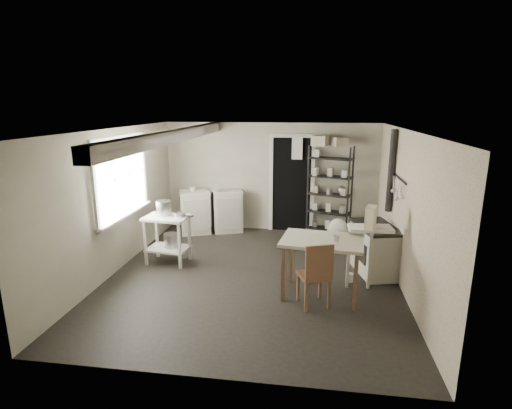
# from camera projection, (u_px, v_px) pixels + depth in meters

# --- Properties ---
(floor) EXTENTS (5.00, 5.00, 0.00)m
(floor) POSITION_uv_depth(u_px,v_px,m) (253.00, 276.00, 6.38)
(floor) COLOR black
(floor) RESTS_ON ground
(ceiling) EXTENTS (5.00, 5.00, 0.00)m
(ceiling) POSITION_uv_depth(u_px,v_px,m) (253.00, 130.00, 5.82)
(ceiling) COLOR beige
(ceiling) RESTS_ON wall_back
(wall_back) EXTENTS (4.50, 0.02, 2.30)m
(wall_back) POSITION_uv_depth(u_px,v_px,m) (271.00, 177.00, 8.50)
(wall_back) COLOR #B3AF99
(wall_back) RESTS_ON ground
(wall_front) EXTENTS (4.50, 0.02, 2.30)m
(wall_front) POSITION_uv_depth(u_px,v_px,m) (213.00, 272.00, 3.70)
(wall_front) COLOR #B3AF99
(wall_front) RESTS_ON ground
(wall_left) EXTENTS (0.02, 5.00, 2.30)m
(wall_left) POSITION_uv_depth(u_px,v_px,m) (115.00, 201.00, 6.41)
(wall_left) COLOR #B3AF99
(wall_left) RESTS_ON ground
(wall_right) EXTENTS (0.02, 5.00, 2.30)m
(wall_right) POSITION_uv_depth(u_px,v_px,m) (406.00, 211.00, 5.79)
(wall_right) COLOR #B3AF99
(wall_right) RESTS_ON ground
(window) EXTENTS (0.12, 1.76, 1.28)m
(window) POSITION_uv_depth(u_px,v_px,m) (121.00, 178.00, 6.51)
(window) COLOR silver
(window) RESTS_ON wall_left
(doorway) EXTENTS (0.96, 0.10, 2.08)m
(doorway) POSITION_uv_depth(u_px,v_px,m) (292.00, 185.00, 8.44)
(doorway) COLOR silver
(doorway) RESTS_ON ground
(ceiling_beam) EXTENTS (0.18, 5.00, 0.18)m
(ceiling_beam) POSITION_uv_depth(u_px,v_px,m) (174.00, 136.00, 6.01)
(ceiling_beam) COLOR silver
(ceiling_beam) RESTS_ON ceiling
(wallpaper_panel) EXTENTS (0.01, 5.00, 2.30)m
(wallpaper_panel) POSITION_uv_depth(u_px,v_px,m) (406.00, 211.00, 5.79)
(wallpaper_panel) COLOR beige
(wallpaper_panel) RESTS_ON wall_right
(utensil_rail) EXTENTS (0.06, 1.20, 0.44)m
(utensil_rail) POSITION_uv_depth(u_px,v_px,m) (396.00, 177.00, 6.28)
(utensil_rail) COLOR #B0B0B3
(utensil_rail) RESTS_ON wall_right
(prep_table) EXTENTS (0.77, 0.59, 0.83)m
(prep_table) POSITION_uv_depth(u_px,v_px,m) (168.00, 240.00, 6.82)
(prep_table) COLOR silver
(prep_table) RESTS_ON ground
(stockpot) EXTENTS (0.33, 0.33, 0.27)m
(stockpot) POSITION_uv_depth(u_px,v_px,m) (164.00, 209.00, 6.78)
(stockpot) COLOR #B0B0B3
(stockpot) RESTS_ON prep_table
(saucepan) EXTENTS (0.21, 0.21, 0.10)m
(saucepan) POSITION_uv_depth(u_px,v_px,m) (180.00, 216.00, 6.69)
(saucepan) COLOR #B0B0B3
(saucepan) RESTS_ON prep_table
(bucket) EXTENTS (0.31, 0.31, 0.26)m
(bucket) POSITION_uv_depth(u_px,v_px,m) (171.00, 241.00, 6.85)
(bucket) COLOR #B0B0B3
(bucket) RESTS_ON prep_table
(base_cabinets) EXTENTS (1.48, 1.00, 0.89)m
(base_cabinets) POSITION_uv_depth(u_px,v_px,m) (211.00, 210.00, 8.53)
(base_cabinets) COLOR beige
(base_cabinets) RESTS_ON ground
(mixing_bowl) EXTENTS (0.31, 0.31, 0.07)m
(mixing_bowl) POSITION_uv_depth(u_px,v_px,m) (215.00, 189.00, 8.31)
(mixing_bowl) COLOR silver
(mixing_bowl) RESTS_ON base_cabinets
(counter_cup) EXTENTS (0.15, 0.15, 0.10)m
(counter_cup) POSITION_uv_depth(u_px,v_px,m) (193.00, 188.00, 8.32)
(counter_cup) COLOR silver
(counter_cup) RESTS_ON base_cabinets
(shelf_rack) EXTENTS (0.94, 0.61, 1.86)m
(shelf_rack) POSITION_uv_depth(u_px,v_px,m) (330.00, 190.00, 8.19)
(shelf_rack) COLOR black
(shelf_rack) RESTS_ON ground
(shelf_jar) EXTENTS (0.09, 0.09, 0.18)m
(shelf_jar) POSITION_uv_depth(u_px,v_px,m) (314.00, 170.00, 8.11)
(shelf_jar) COLOR silver
(shelf_jar) RESTS_ON shelf_rack
(storage_box_a) EXTENTS (0.35, 0.33, 0.20)m
(storage_box_a) POSITION_uv_depth(u_px,v_px,m) (320.00, 138.00, 7.97)
(storage_box_a) COLOR beige
(storage_box_a) RESTS_ON shelf_rack
(storage_box_b) EXTENTS (0.35, 0.34, 0.17)m
(storage_box_b) POSITION_uv_depth(u_px,v_px,m) (340.00, 139.00, 7.87)
(storage_box_b) COLOR beige
(storage_box_b) RESTS_ON shelf_rack
(stove) EXTENTS (0.78, 1.10, 0.78)m
(stove) POSITION_uv_depth(u_px,v_px,m) (375.00, 246.00, 6.44)
(stove) COLOR beige
(stove) RESTS_ON ground
(stovepipe) EXTENTS (0.15, 0.15, 1.45)m
(stovepipe) POSITION_uv_depth(u_px,v_px,m) (391.00, 171.00, 6.60)
(stovepipe) COLOR black
(stovepipe) RESTS_ON stove
(side_ledge) EXTENTS (0.64, 0.38, 0.95)m
(side_ledge) POSITION_uv_depth(u_px,v_px,m) (368.00, 261.00, 5.85)
(side_ledge) COLOR silver
(side_ledge) RESTS_ON ground
(oats_box) EXTENTS (0.19, 0.24, 0.32)m
(oats_box) POSITION_uv_depth(u_px,v_px,m) (370.00, 224.00, 5.66)
(oats_box) COLOR beige
(oats_box) RESTS_ON side_ledge
(work_table) EXTENTS (1.21, 0.92, 0.85)m
(work_table) POSITION_uv_depth(u_px,v_px,m) (321.00, 271.00, 5.63)
(work_table) COLOR beige
(work_table) RESTS_ON ground
(table_cup) EXTENTS (0.10, 0.10, 0.09)m
(table_cup) POSITION_uv_depth(u_px,v_px,m) (336.00, 245.00, 5.42)
(table_cup) COLOR silver
(table_cup) RESTS_ON work_table
(chair) EXTENTS (0.50, 0.51, 0.92)m
(chair) POSITION_uv_depth(u_px,v_px,m) (314.00, 272.00, 5.34)
(chair) COLOR brown
(chair) RESTS_ON ground
(flour_sack) EXTENTS (0.45, 0.40, 0.50)m
(flour_sack) POSITION_uv_depth(u_px,v_px,m) (338.00, 231.00, 7.83)
(flour_sack) COLOR white
(flour_sack) RESTS_ON ground
(floor_crock) EXTENTS (0.12, 0.12, 0.14)m
(floor_crock) POSITION_uv_depth(u_px,v_px,m) (350.00, 277.00, 6.15)
(floor_crock) COLOR silver
(floor_crock) RESTS_ON ground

